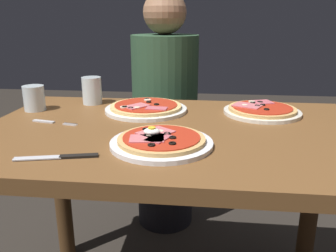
# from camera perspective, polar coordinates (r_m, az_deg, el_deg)

# --- Properties ---
(dining_table) EXTENTS (1.18, 0.76, 0.74)m
(dining_table) POSITION_cam_1_polar(r_m,az_deg,el_deg) (1.09, 1.12, -6.52)
(dining_table) COLOR brown
(dining_table) RESTS_ON ground
(pizza_foreground) EXTENTS (0.27, 0.27, 0.05)m
(pizza_foreground) POSITION_cam_1_polar(r_m,az_deg,el_deg) (0.90, -1.15, -2.49)
(pizza_foreground) COLOR white
(pizza_foreground) RESTS_ON dining_table
(pizza_across_left) EXTENTS (0.29, 0.29, 0.03)m
(pizza_across_left) POSITION_cam_1_polar(r_m,az_deg,el_deg) (1.23, -3.66, 2.98)
(pizza_across_left) COLOR white
(pizza_across_left) RESTS_ON dining_table
(pizza_across_right) EXTENTS (0.26, 0.26, 0.03)m
(pizza_across_right) POSITION_cam_1_polar(r_m,az_deg,el_deg) (1.24, 15.19, 2.50)
(pizza_across_right) COLOR silver
(pizza_across_right) RESTS_ON dining_table
(water_glass_near) EXTENTS (0.07, 0.07, 0.10)m
(water_glass_near) POSITION_cam_1_polar(r_m,az_deg,el_deg) (1.37, -12.40, 5.43)
(water_glass_near) COLOR silver
(water_glass_near) RESTS_ON dining_table
(water_glass_far) EXTENTS (0.07, 0.07, 0.09)m
(water_glass_far) POSITION_cam_1_polar(r_m,az_deg,el_deg) (1.33, -21.15, 4.05)
(water_glass_far) COLOR silver
(water_glass_far) RESTS_ON dining_table
(fork) EXTENTS (0.16, 0.05, 0.00)m
(fork) POSITION_cam_1_polar(r_m,az_deg,el_deg) (1.15, -18.66, 0.60)
(fork) COLOR silver
(fork) RESTS_ON dining_table
(knife) EXTENTS (0.19, 0.06, 0.01)m
(knife) POSITION_cam_1_polar(r_m,az_deg,el_deg) (0.86, -17.00, -4.88)
(knife) COLOR silver
(knife) RESTS_ON dining_table
(diner_person) EXTENTS (0.32, 0.32, 1.18)m
(diner_person) POSITION_cam_1_polar(r_m,az_deg,el_deg) (1.74, -0.49, 0.84)
(diner_person) COLOR black
(diner_person) RESTS_ON ground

